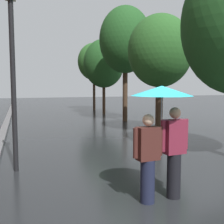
% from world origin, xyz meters
% --- Properties ---
extents(ground_plane, '(80.00, 80.00, 0.00)m').
position_xyz_m(ground_plane, '(0.00, 0.00, 0.00)').
color(ground_plane, '#26282B').
extents(kerb_strip, '(0.30, 36.00, 0.12)m').
position_xyz_m(kerb_strip, '(-3.20, 10.00, 0.06)').
color(kerb_strip, slate).
rests_on(kerb_strip, ground).
extents(street_tree_1, '(2.74, 2.74, 5.07)m').
position_xyz_m(street_tree_1, '(3.25, 6.43, 3.50)').
color(street_tree_1, '#473323').
rests_on(street_tree_1, ground).
extents(street_tree_2, '(2.90, 2.90, 6.42)m').
position_xyz_m(street_tree_2, '(3.21, 10.54, 4.55)').
color(street_tree_2, '#473323').
rests_on(street_tree_2, ground).
extents(street_tree_3, '(2.81, 2.81, 5.20)m').
position_xyz_m(street_tree_3, '(3.11, 14.52, 3.52)').
color(street_tree_3, '#473323').
rests_on(street_tree_3, ground).
extents(street_tree_4, '(2.58, 2.58, 5.36)m').
position_xyz_m(street_tree_4, '(3.22, 17.71, 3.87)').
color(street_tree_4, '#473323').
rests_on(street_tree_4, ground).
extents(couple_under_umbrella, '(1.15, 1.11, 2.11)m').
position_xyz_m(couple_under_umbrella, '(-0.03, -0.06, 1.39)').
color(couple_under_umbrella, '#1E233D').
rests_on(couple_under_umbrella, ground).
extents(street_lamp_post, '(0.24, 0.24, 4.40)m').
position_xyz_m(street_lamp_post, '(-2.60, 2.61, 2.57)').
color(street_lamp_post, black).
rests_on(street_lamp_post, ground).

